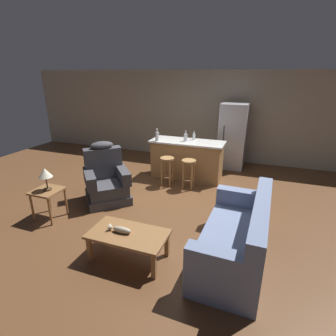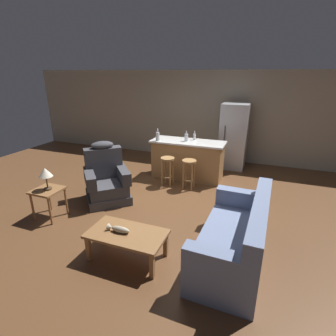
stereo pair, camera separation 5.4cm
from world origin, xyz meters
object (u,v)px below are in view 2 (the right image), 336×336
(fish_figurine, at_px, (118,229))
(bar_stool_right, at_px, (189,169))
(refrigerator, at_px, (233,136))
(bottle_wine_dark, at_px, (186,137))
(bottle_tall_green, at_px, (158,136))
(end_table, at_px, (48,194))
(table_lamp, at_px, (45,173))
(coffee_table, at_px, (127,236))
(kitchen_island, at_px, (187,159))
(recliner_near_lamp, at_px, (106,180))
(bar_stool_left, at_px, (168,166))
(bottle_short_amber, at_px, (195,136))
(couch, at_px, (237,239))

(fish_figurine, relative_size, bar_stool_right, 0.50)
(refrigerator, relative_size, bottle_wine_dark, 6.85)
(bottle_tall_green, bearing_deg, end_table, -112.99)
(table_lamp, height_order, bar_stool_right, table_lamp)
(coffee_table, distance_m, kitchen_island, 3.27)
(fish_figurine, relative_size, recliner_near_lamp, 0.28)
(bar_stool_right, bearing_deg, kitchen_island, 109.87)
(kitchen_island, relative_size, refrigerator, 1.02)
(kitchen_island, bearing_deg, bottle_wine_dark, -154.28)
(end_table, xyz_separation_m, bar_stool_left, (1.48, 2.14, 0.01))
(bottle_tall_green, distance_m, bottle_short_amber, 0.92)
(bottle_short_amber, xyz_separation_m, bottle_wine_dark, (-0.15, -0.21, 0.02))
(recliner_near_lamp, height_order, bottle_short_amber, recliner_near_lamp)
(end_table, relative_size, refrigerator, 0.32)
(recliner_near_lamp, bearing_deg, bottle_short_amber, 103.58)
(table_lamp, height_order, bar_stool_left, table_lamp)
(recliner_near_lamp, xyz_separation_m, bottle_short_amber, (1.33, 1.95, 0.61))
(fish_figurine, bearing_deg, table_lamp, 163.45)
(coffee_table, bearing_deg, bottle_tall_green, 105.04)
(bar_stool_left, distance_m, bottle_tall_green, 0.82)
(couch, bearing_deg, bar_stool_left, -47.00)
(fish_figurine, xyz_separation_m, kitchen_island, (0.00, 3.29, 0.02))
(recliner_near_lamp, xyz_separation_m, bar_stool_right, (1.44, 1.13, 0.05))
(bar_stool_left, bearing_deg, couch, -48.85)
(bottle_tall_green, bearing_deg, couch, -47.96)
(table_lamp, relative_size, bar_stool_right, 0.60)
(fish_figurine, xyz_separation_m, refrigerator, (0.93, 4.49, 0.42))
(recliner_near_lamp, distance_m, bar_stool_right, 1.83)
(bar_stool_left, height_order, bottle_wine_dark, bottle_wine_dark)
(kitchen_island, bearing_deg, bar_stool_right, -70.13)
(end_table, bearing_deg, couch, 0.42)
(coffee_table, height_order, kitchen_island, kitchen_island)
(bar_stool_left, height_order, bar_stool_right, same)
(couch, bearing_deg, fish_figurine, 21.04)
(recliner_near_lamp, distance_m, end_table, 1.16)
(recliner_near_lamp, bearing_deg, refrigerator, 101.85)
(recliner_near_lamp, height_order, refrigerator, refrigerator)
(fish_figurine, bearing_deg, end_table, 163.68)
(couch, bearing_deg, kitchen_island, -58.56)
(couch, height_order, table_lamp, table_lamp)
(refrigerator, bearing_deg, bar_stool_right, -111.08)
(couch, xyz_separation_m, table_lamp, (-3.31, -0.02, 0.53))
(end_table, xyz_separation_m, kitchen_island, (1.77, 2.77, 0.02))
(coffee_table, relative_size, end_table, 1.96)
(refrigerator, height_order, bottle_tall_green, refrigerator)
(coffee_table, bearing_deg, kitchen_island, 92.02)
(bar_stool_left, relative_size, bottle_wine_dark, 2.65)
(end_table, relative_size, bottle_tall_green, 1.85)
(recliner_near_lamp, relative_size, table_lamp, 2.93)
(bar_stool_left, xyz_separation_m, bottle_wine_dark, (0.25, 0.61, 0.58))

